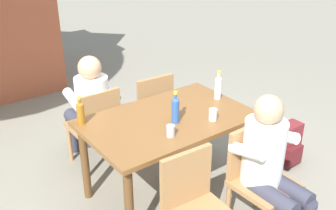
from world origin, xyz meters
TOP-DOWN VIEW (x-y plane):
  - ground_plane at (0.00, 0.00)m, footprint 24.00×24.00m
  - dining_table at (0.00, 0.00)m, footprint 1.43×0.91m
  - chair_near_right at (0.32, -0.75)m, footprint 0.46×0.46m
  - chair_far_left at (-0.32, 0.75)m, footprint 0.44×0.44m
  - chair_far_right at (0.32, 0.75)m, footprint 0.46×0.46m
  - chair_near_left at (-0.32, -0.75)m, footprint 0.46×0.46m
  - person_in_white_shirt at (0.32, -0.86)m, footprint 0.47×0.61m
  - person_in_plaid_shirt at (-0.32, 0.86)m, footprint 0.47×0.61m
  - bottle_amber at (-0.64, 0.34)m, footprint 0.06×0.06m
  - bottle_clear at (0.61, 0.04)m, footprint 0.06×0.06m
  - bottle_blue at (0.00, -0.10)m, footprint 0.06×0.06m
  - cup_glass at (0.28, -0.26)m, footprint 0.07×0.07m
  - cup_steel at (-0.17, -0.26)m, footprint 0.07×0.07m
  - backpack_by_near_side at (1.25, -0.36)m, footprint 0.30×0.21m

SIDE VIEW (x-z plane):
  - ground_plane at x=0.00m, z-range 0.00..0.00m
  - backpack_by_near_side at x=1.25m, z-range -0.01..0.44m
  - chair_near_right at x=0.32m, z-range 0.05..0.92m
  - chair_far_left at x=-0.32m, z-range 0.05..0.92m
  - chair_far_right at x=0.32m, z-range 0.05..0.92m
  - chair_near_left at x=-0.32m, z-range 0.05..0.92m
  - person_in_white_shirt at x=0.32m, z-range 0.07..1.25m
  - person_in_plaid_shirt at x=-0.32m, z-range 0.07..1.25m
  - dining_table at x=0.00m, z-range 0.28..1.06m
  - cup_steel at x=-0.17m, z-range 0.78..0.87m
  - cup_glass at x=0.28m, z-range 0.78..0.88m
  - bottle_amber at x=-0.64m, z-range 0.76..1.00m
  - bottle_clear at x=0.61m, z-range 0.76..1.03m
  - bottle_blue at x=0.00m, z-range 0.76..1.04m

